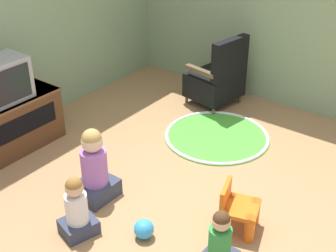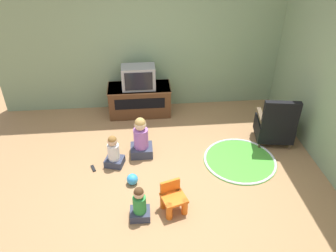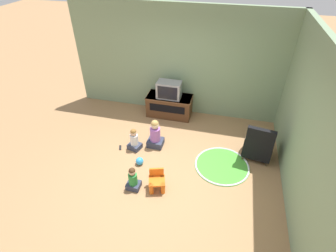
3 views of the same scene
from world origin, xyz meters
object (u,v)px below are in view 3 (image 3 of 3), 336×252
Objects in this scene: television at (169,90)px; child_watching_right at (134,140)px; child_watching_center at (133,179)px; toy_ball at (140,161)px; black_armchair at (258,146)px; tv_cabinet at (169,105)px; yellow_kid_chair at (157,182)px; remote_control at (120,148)px; child_watching_left at (155,135)px.

television is 1.13× the size of child_watching_right.
child_watching_right is at bearing 110.17° from child_watching_center.
child_watching_center is 0.66m from toy_ball.
child_watching_right is (-2.66, -0.34, -0.11)m from black_armchair.
yellow_kid_chair is (0.38, -2.53, -0.12)m from tv_cabinet.
toy_ball is 1.05× the size of remote_control.
black_armchair is 2.53m from toy_ball.
black_armchair is (2.22, -1.14, -0.44)m from television.
child_watching_right is at bearing 121.01° from toy_ball.
tv_cabinet is 1.32m from child_watching_left.
child_watching_left is at bearing 77.32° from toy_ball.
child_watching_right is at bearing 16.87° from black_armchair.
remote_control is (-0.33, -0.08, -0.22)m from child_watching_right.
child_watching_left is 4.21× the size of toy_ball.
child_watching_center is at bearing -91.36° from television.
yellow_kid_chair is 1.47m from remote_control.
yellow_kid_chair is 2.64× the size of remote_control.
child_watching_left reaches higher than tv_cabinet.
child_watching_left is 0.86m from remote_control.
black_armchair reaches higher than child_watching_left.
child_watching_center is 3.25× the size of remote_control.
black_armchair reaches higher than remote_control.
toy_ball is at bearing -94.57° from tv_cabinet.
yellow_kid_chair is at bearing 45.45° from black_armchair.
child_watching_center is at bearing -166.72° from remote_control.
child_watching_right reaches higher than child_watching_center.
child_watching_center reaches higher than yellow_kid_chair.
child_watching_left reaches higher than remote_control.
black_armchair is at bearing 18.59° from yellow_kid_chair.
black_armchair reaches higher than tv_cabinet.
child_watching_center is (-0.44, -0.09, 0.04)m from yellow_kid_chair.
tv_cabinet is at bearing 90.45° from child_watching_right.
remote_control is at bearing 123.65° from yellow_kid_chair.
child_watching_center is at bearing -92.06° from child_watching_left.
television reaches higher than toy_ball.
black_armchair is at bearing 18.55° from toy_ball.
yellow_kid_chair is 2.51× the size of toy_ball.
child_watching_center is (-0.06, -2.58, -0.56)m from television.
remote_control is at bearing -115.97° from television.
tv_cabinet is 1.33× the size of black_armchair.
yellow_kid_chair is (-1.85, -1.34, -0.16)m from black_armchair.
black_armchair is at bearing -28.21° from tv_cabinet.
yellow_kid_chair is 0.77m from toy_ball.
yellow_kid_chair is at bearing -45.27° from toy_ball.
television is 3.88× the size of remote_control.
tv_cabinet is at bearing -18.73° from black_armchair.
television is 2.54m from black_armchair.
toy_ball is at bearing -94.68° from television.
child_watching_right is (-0.43, -0.22, -0.07)m from child_watching_left.
tv_cabinet is 2.18× the size of child_watching_right.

